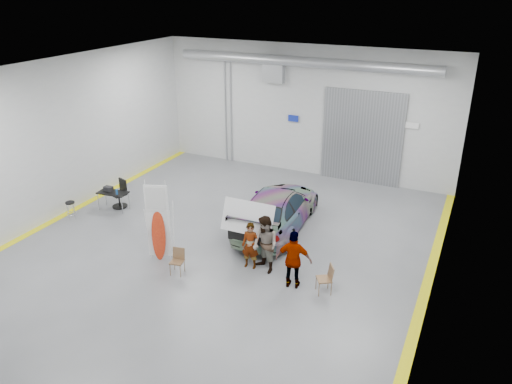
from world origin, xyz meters
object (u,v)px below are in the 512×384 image
at_px(shop_stool, 71,210).
at_px(work_table, 112,192).
at_px(person_a, 250,246).
at_px(folding_chair_near, 177,266).
at_px(folding_chair_far, 324,284).
at_px(person_c, 294,260).
at_px(person_b, 265,245).
at_px(office_chair, 120,195).
at_px(sedan_car, 277,209).
at_px(surfboard_display, 156,228).

relative_size(shop_stool, work_table, 0.57).
relative_size(person_a, folding_chair_near, 1.88).
relative_size(folding_chair_far, work_table, 0.72).
xyz_separation_m(person_a, person_c, (1.65, -0.46, 0.15)).
relative_size(person_a, work_table, 1.25).
xyz_separation_m(person_c, shop_stool, (-9.47, 0.67, -0.58)).
bearing_deg(work_table, folding_chair_near, -30.33).
relative_size(person_b, person_c, 1.01).
distance_m(folding_chair_near, office_chair, 5.91).
bearing_deg(work_table, shop_stool, -121.98).
relative_size(sedan_car, shop_stool, 7.38).
distance_m(surfboard_display, work_table, 4.62).
distance_m(person_b, shop_stool, 8.36).
relative_size(person_a, folding_chair_far, 1.74).
xyz_separation_m(folding_chair_near, work_table, (-5.02, 2.94, 0.50)).
relative_size(folding_chair_far, office_chair, 0.79).
relative_size(folding_chair_near, folding_chair_far, 0.93).
bearing_deg(shop_stool, office_chair, 60.60).
bearing_deg(person_c, person_b, -31.12).
bearing_deg(office_chair, surfboard_display, -16.64).
bearing_deg(office_chair, folding_chair_far, 5.45).
distance_m(person_a, shop_stool, 7.83).
xyz_separation_m(folding_chair_near, shop_stool, (-5.89, 1.55, 0.10)).
xyz_separation_m(person_a, folding_chair_near, (-1.93, -1.33, -0.52)).
relative_size(folding_chair_near, work_table, 0.66).
bearing_deg(surfboard_display, shop_stool, 148.60).
height_order(sedan_car, surfboard_display, surfboard_display).
xyz_separation_m(person_b, person_c, (1.14, -0.46, -0.01)).
height_order(surfboard_display, folding_chair_near, surfboard_display).
xyz_separation_m(folding_chair_far, work_table, (-9.54, 1.97, 0.48)).
height_order(person_c, office_chair, person_c).
bearing_deg(person_b, surfboard_display, -138.47).
bearing_deg(person_c, person_a, -24.71).
xyz_separation_m(person_a, work_table, (-6.95, 1.61, -0.02)).
xyz_separation_m(sedan_car, work_table, (-6.62, -1.35, -0.01)).
height_order(person_c, surfboard_display, surfboard_display).
relative_size(person_b, work_table, 1.50).
bearing_deg(folding_chair_near, surfboard_display, 143.82).
bearing_deg(work_table, surfboard_display, -31.64).
height_order(person_c, shop_stool, person_c).
distance_m(work_table, office_chair, 0.44).
xyz_separation_m(work_table, office_chair, (0.11, 0.34, -0.26)).
height_order(person_c, folding_chair_near, person_c).
xyz_separation_m(folding_chair_far, office_chair, (-9.43, 2.31, 0.22)).
bearing_deg(sedan_car, office_chair, 4.44).
height_order(person_a, folding_chair_near, person_a).
relative_size(sedan_car, folding_chair_far, 5.88).
xyz_separation_m(person_c, folding_chair_near, (-3.58, -0.87, -0.67)).
height_order(person_a, surfboard_display, surfboard_display).
xyz_separation_m(sedan_car, office_chair, (-6.51, -1.01, -0.27)).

